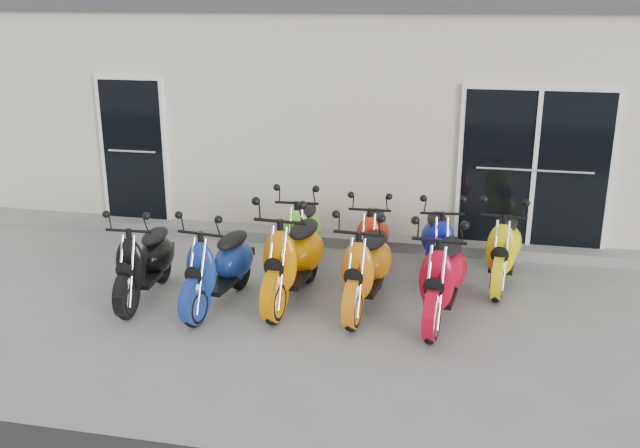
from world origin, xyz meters
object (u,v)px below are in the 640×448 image
at_px(scooter_front_red, 443,264).
at_px(scooter_back_green, 302,223).
at_px(scooter_back_yellow, 504,237).
at_px(scooter_back_blue, 439,233).
at_px(scooter_front_blue, 218,255).
at_px(scooter_front_orange_b, 367,256).
at_px(scooter_front_orange_a, 293,246).
at_px(scooter_front_black, 144,251).
at_px(scooter_back_red, 372,229).

distance_m(scooter_front_red, scooter_back_green, 2.18).
bearing_deg(scooter_back_yellow, scooter_back_blue, -174.31).
xyz_separation_m(scooter_front_blue, scooter_front_orange_b, (1.65, 0.28, 0.02)).
height_order(scooter_front_orange_b, scooter_back_yellow, scooter_front_orange_b).
distance_m(scooter_front_orange_a, scooter_front_red, 1.72).
distance_m(scooter_front_black, scooter_back_yellow, 4.32).
xyz_separation_m(scooter_front_black, scooter_front_orange_b, (2.57, 0.28, 0.04)).
bearing_deg(scooter_front_red, scooter_back_red, 134.97).
bearing_deg(scooter_front_orange_b, scooter_front_red, -1.87).
xyz_separation_m(scooter_front_black, scooter_back_red, (2.47, 1.37, -0.01)).
xyz_separation_m(scooter_front_blue, scooter_front_red, (2.51, 0.18, 0.03)).
relative_size(scooter_front_black, scooter_back_red, 1.01).
xyz_separation_m(scooter_front_orange_b, scooter_back_red, (-0.09, 1.09, -0.04)).
bearing_deg(scooter_front_orange_b, scooter_back_blue, 60.46).
bearing_deg(scooter_front_black, scooter_back_yellow, 14.85).
distance_m(scooter_front_blue, scooter_front_orange_b, 1.68).
relative_size(scooter_front_orange_a, scooter_back_red, 1.16).
height_order(scooter_front_orange_b, scooter_back_green, scooter_front_orange_b).
height_order(scooter_back_green, scooter_back_yellow, scooter_back_green).
xyz_separation_m(scooter_front_orange_a, scooter_back_yellow, (2.39, 1.04, -0.07)).
relative_size(scooter_front_orange_b, scooter_back_yellow, 1.04).
bearing_deg(scooter_front_orange_b, scooter_back_red, 99.89).
relative_size(scooter_front_orange_a, scooter_back_green, 1.10).
xyz_separation_m(scooter_front_black, scooter_back_yellow, (4.10, 1.34, 0.01)).
xyz_separation_m(scooter_front_blue, scooter_back_green, (0.66, 1.33, 0.01)).
bearing_deg(scooter_front_orange_b, scooter_front_blue, -165.25).
bearing_deg(scooter_front_orange_b, scooter_back_green, 138.66).
bearing_deg(scooter_front_orange_a, scooter_back_red, 58.96).
relative_size(scooter_front_black, scooter_front_orange_a, 0.87).
relative_size(scooter_front_black, scooter_front_red, 0.93).
bearing_deg(scooter_front_black, scooter_back_blue, 19.02).
bearing_deg(scooter_back_blue, scooter_back_green, 174.08).
bearing_deg(scooter_back_yellow, scooter_back_green, -172.96).
distance_m(scooter_front_orange_b, scooter_back_red, 1.09).
distance_m(scooter_front_blue, scooter_front_red, 2.52).
relative_size(scooter_front_orange_a, scooter_back_blue, 1.14).
distance_m(scooter_back_green, scooter_back_blue, 1.74).
distance_m(scooter_front_black, scooter_back_blue, 3.58).
distance_m(scooter_front_black, scooter_back_green, 2.05).
height_order(scooter_front_red, scooter_back_green, scooter_front_red).
height_order(scooter_front_red, scooter_back_yellow, scooter_front_red).
bearing_deg(scooter_front_black, scooter_front_red, -0.33).
bearing_deg(scooter_front_blue, scooter_back_yellow, 30.45).
height_order(scooter_front_black, scooter_back_red, scooter_front_black).
bearing_deg(scooter_back_blue, scooter_front_black, -164.57).
distance_m(scooter_front_orange_a, scooter_front_orange_b, 0.86).
bearing_deg(scooter_back_yellow, scooter_front_orange_a, -149.86).
bearing_deg(scooter_back_blue, scooter_front_blue, -157.29).
bearing_deg(scooter_front_orange_b, scooter_back_yellow, 39.72).
distance_m(scooter_front_orange_a, scooter_back_red, 1.31).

